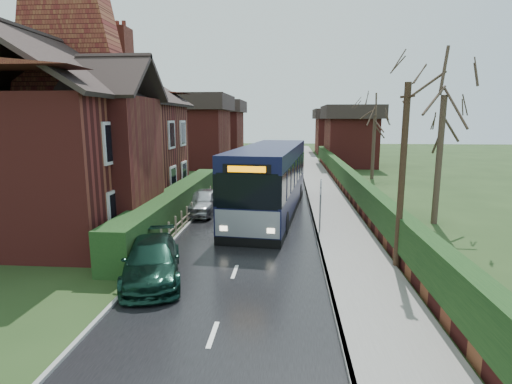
# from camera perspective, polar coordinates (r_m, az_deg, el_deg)

# --- Properties ---
(ground) EXTENTS (140.00, 140.00, 0.00)m
(ground) POSITION_cam_1_polar(r_m,az_deg,el_deg) (15.62, -2.07, -8.67)
(ground) COLOR #2E451D
(ground) RESTS_ON ground
(road) EXTENTS (6.00, 100.00, 0.02)m
(road) POSITION_cam_1_polar(r_m,az_deg,el_deg) (25.24, 0.54, -1.22)
(road) COLOR black
(road) RESTS_ON ground
(pavement) EXTENTS (2.50, 100.00, 0.14)m
(pavement) POSITION_cam_1_polar(r_m,az_deg,el_deg) (25.29, 10.19, -1.23)
(pavement) COLOR slate
(pavement) RESTS_ON ground
(kerb_right) EXTENTS (0.12, 100.00, 0.14)m
(kerb_right) POSITION_cam_1_polar(r_m,az_deg,el_deg) (25.20, 7.47, -1.19)
(kerb_right) COLOR gray
(kerb_right) RESTS_ON ground
(kerb_left) EXTENTS (0.12, 100.00, 0.10)m
(kerb_left) POSITION_cam_1_polar(r_m,az_deg,el_deg) (25.62, -6.28, -1.02)
(kerb_left) COLOR gray
(kerb_left) RESTS_ON ground
(front_hedge) EXTENTS (1.20, 16.00, 1.60)m
(front_hedge) POSITION_cam_1_polar(r_m,az_deg,el_deg) (20.90, -11.17, -1.67)
(front_hedge) COLOR black
(front_hedge) RESTS_ON ground
(picket_fence) EXTENTS (0.10, 16.00, 0.90)m
(picket_fence) POSITION_cam_1_polar(r_m,az_deg,el_deg) (20.78, -9.15, -2.66)
(picket_fence) COLOR gray
(picket_fence) RESTS_ON ground
(right_wall_hedge) EXTENTS (0.60, 50.00, 1.80)m
(right_wall_hedge) POSITION_cam_1_polar(r_m,az_deg,el_deg) (25.32, 13.75, 0.84)
(right_wall_hedge) COLOR maroon
(right_wall_hedge) RESTS_ON ground
(brick_house) EXTENTS (9.30, 14.60, 10.30)m
(brick_house) POSITION_cam_1_polar(r_m,az_deg,el_deg) (22.08, -23.95, 7.64)
(brick_house) COLOR maroon
(brick_house) RESTS_ON ground
(bus) EXTENTS (4.05, 12.34, 3.68)m
(bus) POSITION_cam_1_polar(r_m,az_deg,el_deg) (21.49, 2.02, 1.64)
(bus) COLOR black
(bus) RESTS_ON ground
(car_silver) EXTENTS (1.86, 4.04, 1.34)m
(car_silver) POSITION_cam_1_polar(r_m,az_deg,el_deg) (21.95, -7.45, -1.32)
(car_silver) COLOR silver
(car_silver) RESTS_ON ground
(car_green) EXTENTS (2.92, 4.66, 1.26)m
(car_green) POSITION_cam_1_polar(r_m,az_deg,el_deg) (13.41, -14.67, -9.44)
(car_green) COLOR black
(car_green) RESTS_ON ground
(car_distant) EXTENTS (1.47, 4.19, 1.38)m
(car_distant) POSITION_cam_1_polar(r_m,az_deg,el_deg) (51.07, 3.97, 5.44)
(car_distant) COLOR black
(car_distant) RESTS_ON ground
(bus_stop_sign) EXTENTS (0.08, 0.38, 2.49)m
(bus_stop_sign) POSITION_cam_1_polar(r_m,az_deg,el_deg) (17.83, 9.21, -0.91)
(bus_stop_sign) COLOR slate
(bus_stop_sign) RESTS_ON ground
(telegraph_pole) EXTENTS (0.25, 0.80, 6.25)m
(telegraph_pole) POSITION_cam_1_polar(r_m,az_deg,el_deg) (14.06, 20.12, 1.85)
(telegraph_pole) COLOR black
(telegraph_pole) RESTS_ON ground
(tree_right_near) EXTENTS (4.10, 4.10, 8.86)m
(tree_right_near) POSITION_cam_1_polar(r_m,az_deg,el_deg) (21.15, 25.41, 13.55)
(tree_right_near) COLOR #3B2C23
(tree_right_near) RESTS_ON ground
(tree_right_far) EXTENTS (3.96, 3.96, 7.64)m
(tree_right_far) POSITION_cam_1_polar(r_m,az_deg,el_deg) (35.53, 16.68, 10.97)
(tree_right_far) COLOR #362820
(tree_right_far) RESTS_ON ground
(tree_house_side) EXTENTS (3.96, 3.96, 8.99)m
(tree_house_side) POSITION_cam_1_polar(r_m,az_deg,el_deg) (31.72, -20.36, 12.70)
(tree_house_side) COLOR #392A22
(tree_house_side) RESTS_ON ground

